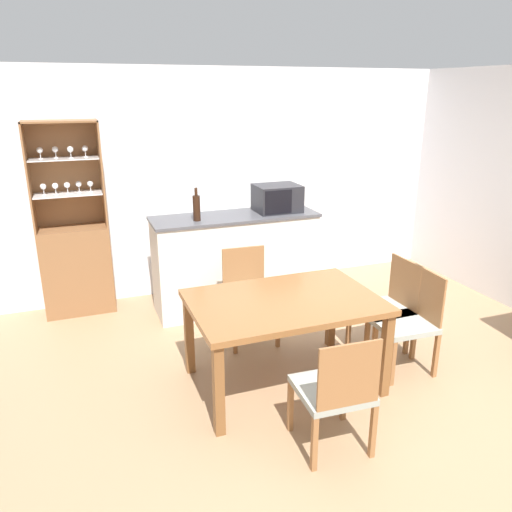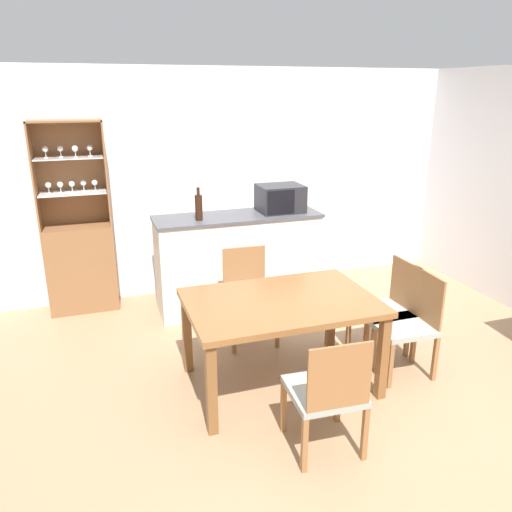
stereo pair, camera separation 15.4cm
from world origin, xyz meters
name	(u,v)px [view 2 (the right image)]	position (x,y,z in m)	size (l,w,h in m)	color
ground_plane	(344,396)	(0.00, 0.00, 0.00)	(18.00, 18.00, 0.00)	#A37F5B
wall_back	(244,181)	(0.00, 2.63, 1.27)	(6.80, 0.06, 2.55)	silver
kitchen_counter	(238,262)	(-0.29, 1.93, 0.52)	(1.77, 0.56, 1.04)	silver
display_cabinet	(80,255)	(-1.92, 2.43, 0.62)	(0.71, 0.36, 2.02)	brown
dining_table	(281,310)	(-0.42, 0.34, 0.66)	(1.47, 0.99, 0.75)	brown
dining_chair_side_right_near	(407,324)	(0.66, 0.19, 0.44)	(0.47, 0.47, 0.87)	#999E93
dining_chair_side_right_far	(387,309)	(0.66, 0.49, 0.44)	(0.46, 0.46, 0.87)	#999E93
dining_chair_head_near	(327,392)	(-0.42, -0.50, 0.44)	(0.48, 0.48, 0.87)	#999E93
dining_chair_head_far	(249,296)	(-0.41, 1.18, 0.44)	(0.48, 0.48, 0.87)	#999E93
microwave	(280,198)	(0.20, 1.95, 1.19)	(0.47, 0.39, 0.29)	#232328
wine_bottle	(199,207)	(-0.72, 1.85, 1.18)	(0.07, 0.07, 0.34)	black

